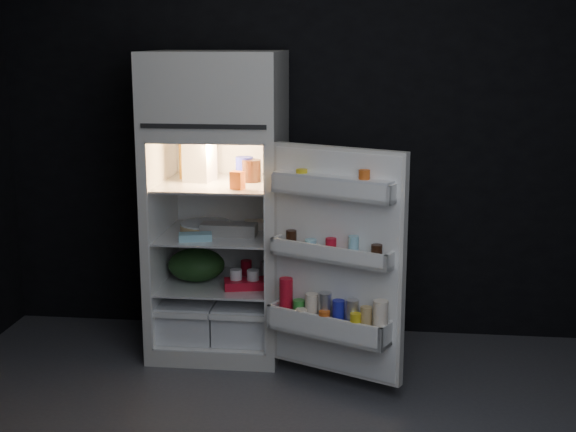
# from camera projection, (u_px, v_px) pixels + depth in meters

# --- Properties ---
(wall_back) EXTENTS (4.00, 0.00, 2.70)m
(wall_back) POSITION_uv_depth(u_px,v_px,m) (318.00, 121.00, 4.95)
(wall_back) COLOR black
(wall_back) RESTS_ON ground
(wall_front) EXTENTS (4.00, 0.00, 2.70)m
(wall_front) POSITION_uv_depth(u_px,v_px,m) (188.00, 287.00, 1.65)
(wall_front) COLOR black
(wall_front) RESTS_ON ground
(refrigerator) EXTENTS (0.76, 0.71, 1.78)m
(refrigerator) POSITION_uv_depth(u_px,v_px,m) (219.00, 193.00, 4.73)
(refrigerator) COLOR silver
(refrigerator) RESTS_ON ground
(fridge_door) EXTENTS (0.73, 0.48, 1.22)m
(fridge_door) POSITION_uv_depth(u_px,v_px,m) (335.00, 267.00, 4.18)
(fridge_door) COLOR silver
(fridge_door) RESTS_ON ground
(milk_jug) EXTENTS (0.19, 0.19, 0.24)m
(milk_jug) POSITION_uv_depth(u_px,v_px,m) (200.00, 161.00, 4.71)
(milk_jug) COLOR white
(milk_jug) RESTS_ON refrigerator
(mayo_jar) EXTENTS (0.14, 0.14, 0.14)m
(mayo_jar) POSITION_uv_depth(u_px,v_px,m) (244.00, 169.00, 4.73)
(mayo_jar) COLOR #1E23A5
(mayo_jar) RESTS_ON refrigerator
(jam_jar) EXTENTS (0.13, 0.13, 0.13)m
(jam_jar) POSITION_uv_depth(u_px,v_px,m) (251.00, 171.00, 4.69)
(jam_jar) COLOR black
(jam_jar) RESTS_ON refrigerator
(amber_bottle) EXTENTS (0.10, 0.10, 0.22)m
(amber_bottle) POSITION_uv_depth(u_px,v_px,m) (186.00, 161.00, 4.78)
(amber_bottle) COLOR #BC7B1E
(amber_bottle) RESTS_ON refrigerator
(small_carton) EXTENTS (0.09, 0.08, 0.10)m
(small_carton) POSITION_uv_depth(u_px,v_px,m) (237.00, 180.00, 4.46)
(small_carton) COLOR #D85A19
(small_carton) RESTS_ON refrigerator
(egg_carton) EXTENTS (0.33, 0.13, 0.07)m
(egg_carton) POSITION_uv_depth(u_px,v_px,m) (229.00, 230.00, 4.66)
(egg_carton) COLOR gray
(egg_carton) RESTS_ON refrigerator
(pie) EXTENTS (0.33, 0.33, 0.04)m
(pie) POSITION_uv_depth(u_px,v_px,m) (206.00, 227.00, 4.78)
(pie) COLOR tan
(pie) RESTS_ON refrigerator
(flat_package) EXTENTS (0.20, 0.13, 0.04)m
(flat_package) POSITION_uv_depth(u_px,v_px,m) (195.00, 237.00, 4.55)
(flat_package) COLOR #91CEE0
(flat_package) RESTS_ON refrigerator
(wrapped_pkg) EXTENTS (0.15, 0.13, 0.05)m
(wrapped_pkg) POSITION_uv_depth(u_px,v_px,m) (256.00, 225.00, 4.83)
(wrapped_pkg) COLOR #F3E1C6
(wrapped_pkg) RESTS_ON refrigerator
(produce_bag) EXTENTS (0.43, 0.40, 0.20)m
(produce_bag) POSITION_uv_depth(u_px,v_px,m) (196.00, 265.00, 4.80)
(produce_bag) COLOR #193815
(produce_bag) RESTS_ON refrigerator
(yogurt_tray) EXTENTS (0.28, 0.19, 0.05)m
(yogurt_tray) POSITION_uv_depth(u_px,v_px,m) (246.00, 284.00, 4.67)
(yogurt_tray) COLOR red
(yogurt_tray) RESTS_ON refrigerator
(small_can_red) EXTENTS (0.09, 0.09, 0.09)m
(small_can_red) POSITION_uv_depth(u_px,v_px,m) (246.00, 267.00, 4.93)
(small_can_red) COLOR red
(small_can_red) RESTS_ON refrigerator
(small_can_silver) EXTENTS (0.07, 0.07, 0.09)m
(small_can_silver) POSITION_uv_depth(u_px,v_px,m) (266.00, 268.00, 4.91)
(small_can_silver) COLOR silver
(small_can_silver) RESTS_ON refrigerator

